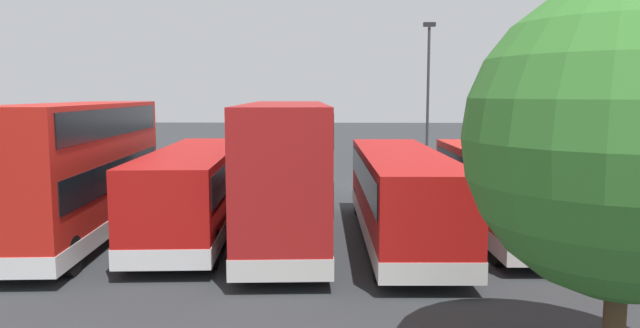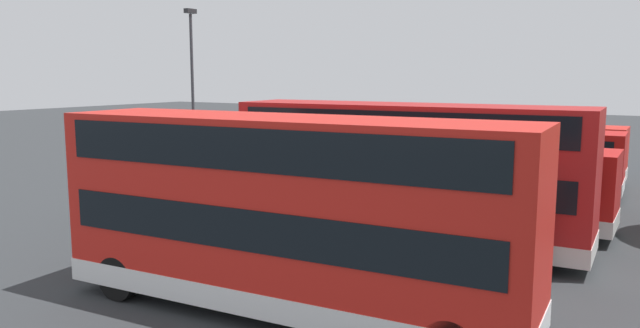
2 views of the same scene
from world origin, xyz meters
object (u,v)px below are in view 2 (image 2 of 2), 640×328
at_px(bus_single_deck_sixth, 338,212).
at_px(bus_double_decker_seventh, 286,210).
at_px(bus_single_deck_near_end, 502,148).
at_px(bus_single_deck_fourth, 447,178).
at_px(car_hatchback_silver, 154,195).
at_px(bus_double_decker_fifth, 407,170).
at_px(bus_single_deck_second, 492,156).
at_px(box_truck_blue, 514,134).
at_px(waste_bin_yellow, 264,183).
at_px(bus_single_deck_third, 457,165).
at_px(lamp_post_tall, 192,80).

bearing_deg(bus_single_deck_sixth, bus_double_decker_seventh, 11.67).
height_order(bus_single_deck_near_end, bus_single_deck_fourth, same).
distance_m(bus_single_deck_fourth, car_hatchback_silver, 11.53).
xyz_separation_m(bus_single_deck_near_end, bus_double_decker_fifth, (14.40, 0.86, 0.83)).
xyz_separation_m(bus_single_deck_sixth, car_hatchback_silver, (-2.30, -9.82, -0.92)).
xyz_separation_m(bus_single_deck_second, bus_double_decker_seventh, (17.92, 0.46, 0.83)).
relative_size(bus_double_decker_seventh, box_truck_blue, 1.43).
height_order(bus_single_deck_fourth, bus_double_decker_fifth, bus_double_decker_fifth).
height_order(box_truck_blue, waste_bin_yellow, box_truck_blue).
bearing_deg(box_truck_blue, bus_single_deck_sixth, 3.16).
relative_size(bus_single_deck_third, bus_single_deck_sixth, 0.92).
bearing_deg(waste_bin_yellow, bus_double_decker_seventh, 38.69).
distance_m(bus_single_deck_fourth, bus_single_deck_sixth, 7.03).
bearing_deg(bus_double_decker_fifth, bus_single_deck_sixth, -12.21).
height_order(bus_single_deck_second, waste_bin_yellow, bus_single_deck_second).
bearing_deg(bus_double_decker_fifth, car_hatchback_silver, -85.15).
bearing_deg(box_truck_blue, bus_single_deck_second, 8.97).
xyz_separation_m(bus_single_deck_fourth, bus_double_decker_seventh, (10.66, 0.09, 0.83)).
bearing_deg(bus_double_decker_fifth, waste_bin_yellow, -117.07).
height_order(bus_single_deck_third, bus_single_deck_fourth, same).
bearing_deg(bus_single_deck_near_end, box_truck_blue, -170.59).
distance_m(bus_single_deck_sixth, waste_bin_yellow, 11.64).
bearing_deg(bus_single_deck_fourth, box_truck_blue, -173.47).
xyz_separation_m(bus_double_decker_fifth, car_hatchback_silver, (0.89, -10.51, -1.75)).
distance_m(bus_single_deck_second, bus_double_decker_fifth, 11.10).
bearing_deg(bus_single_deck_sixth, car_hatchback_silver, -103.17).
distance_m(bus_double_decker_fifth, car_hatchback_silver, 10.69).
height_order(bus_single_deck_second, lamp_post_tall, lamp_post_tall).
bearing_deg(waste_bin_yellow, bus_double_decker_fifth, 62.93).
bearing_deg(bus_single_deck_sixth, bus_single_deck_third, -179.15).
relative_size(bus_double_decker_seventh, lamp_post_tall, 1.26).
height_order(bus_single_deck_third, bus_double_decker_seventh, bus_double_decker_seventh).
xyz_separation_m(bus_single_deck_fourth, waste_bin_yellow, (-0.88, -9.16, -1.15)).
bearing_deg(bus_single_deck_third, bus_single_deck_near_end, -179.90).
distance_m(bus_single_deck_near_end, box_truck_blue, 7.37).
xyz_separation_m(car_hatchback_silver, waste_bin_yellow, (-5.58, 1.33, -0.22)).
xyz_separation_m(bus_single_deck_fourth, bus_single_deck_sixth, (7.00, -0.67, -0.00)).
xyz_separation_m(bus_single_deck_sixth, waste_bin_yellow, (-7.88, -8.49, -1.15)).
bearing_deg(lamp_post_tall, car_hatchback_silver, 33.17).
relative_size(box_truck_blue, waste_bin_yellow, 8.32).
bearing_deg(car_hatchback_silver, bus_double_decker_seventh, 60.59).
height_order(bus_single_deck_third, box_truck_blue, box_truck_blue).
distance_m(bus_single_deck_near_end, bus_single_deck_fourth, 10.62).
distance_m(bus_single_deck_second, bus_single_deck_fourth, 7.26).
relative_size(bus_double_decker_fifth, box_truck_blue, 1.44).
bearing_deg(bus_double_decker_fifth, bus_single_deck_fourth, -179.70).
height_order(bus_double_decker_fifth, car_hatchback_silver, bus_double_decker_fifth).
bearing_deg(bus_double_decker_seventh, waste_bin_yellow, -141.31).
height_order(bus_single_deck_sixth, box_truck_blue, box_truck_blue).
bearing_deg(bus_single_deck_second, car_hatchback_silver, -40.24).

